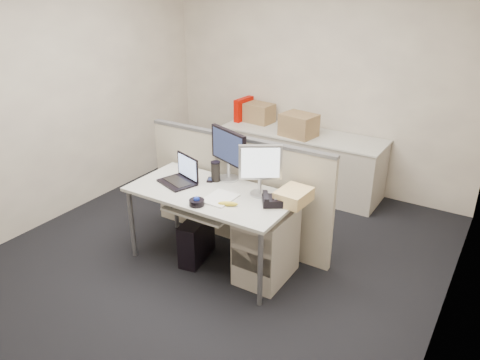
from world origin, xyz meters
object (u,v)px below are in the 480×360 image
Objects in this scene: monitor_main at (229,155)px; desk_phone at (274,201)px; laptop at (176,171)px; desk at (211,198)px.

desk_phone is at bearing -0.10° from monitor_main.
desk is at bearing 22.30° from laptop.
laptop is (-0.35, -0.34, -0.12)m from monitor_main.
desk is 0.45m from monitor_main.
desk is at bearing -65.56° from monitor_main.
monitor_main is 2.41× the size of desk_phone.
monitor_main is at bearing 93.34° from desk.
laptop is (-0.37, -0.02, 0.19)m from desk.
desk is 4.49× the size of laptop.
monitor_main is (-0.02, 0.32, 0.31)m from desk.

